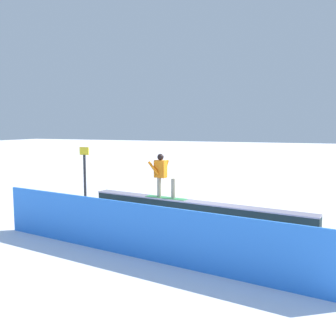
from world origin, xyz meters
The scene contains 5 objects.
ground_plane centered at (0.00, 0.00, 0.00)m, with size 120.00×120.00×0.00m, color white.
grind_box centered at (0.00, 0.00, 0.30)m, with size 7.74×1.69×0.65m.
snowboarder centered at (1.19, -0.18, 1.46)m, with size 1.52×0.48×1.49m.
safety_fence centered at (0.00, 3.77, 0.65)m, with size 9.17×0.06×1.29m, color #2D78EB.
trail_marker centered at (4.55, -0.53, 1.21)m, with size 0.40×0.10×2.28m.
Camera 1 is at (-3.79, 11.34, 3.07)m, focal length 40.10 mm.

